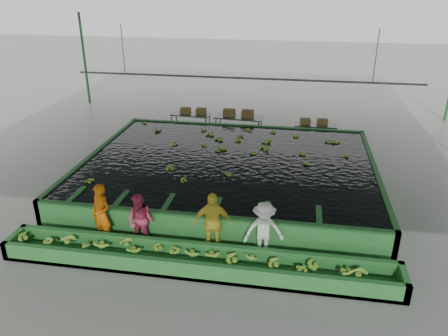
% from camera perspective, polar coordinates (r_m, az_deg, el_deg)
% --- Properties ---
extents(ground, '(80.00, 80.00, 0.00)m').
position_cam_1_polar(ground, '(14.25, -0.35, -4.48)').
color(ground, gray).
rests_on(ground, ground).
extents(shed_roof, '(20.00, 22.00, 0.04)m').
position_cam_1_polar(shed_roof, '(12.68, -0.40, 15.86)').
color(shed_roof, gray).
rests_on(shed_roof, shed_posts).
extents(shed_posts, '(20.00, 22.00, 5.00)m').
position_cam_1_polar(shed_posts, '(13.25, -0.37, 5.09)').
color(shed_posts, '#296431').
rests_on(shed_posts, ground).
extents(flotation_tank, '(10.00, 8.00, 0.90)m').
position_cam_1_polar(flotation_tank, '(15.38, 0.64, -0.40)').
color(flotation_tank, '#266A2B').
rests_on(flotation_tank, ground).
extents(tank_water, '(9.70, 7.70, 0.00)m').
position_cam_1_polar(tank_water, '(15.22, 0.65, 0.97)').
color(tank_water, black).
rests_on(tank_water, flotation_tank).
extents(sorting_trough, '(10.00, 1.00, 0.50)m').
position_cam_1_polar(sorting_trough, '(11.12, -3.70, -11.99)').
color(sorting_trough, '#266A2B').
rests_on(sorting_trough, ground).
extents(cableway_rail, '(0.08, 0.08, 14.00)m').
position_cam_1_polar(cableway_rail, '(17.89, 2.52, 11.65)').
color(cableway_rail, '#59605B').
rests_on(cableway_rail, shed_roof).
extents(rail_hanger_left, '(0.04, 0.04, 2.00)m').
position_cam_1_polar(rail_hanger_left, '(19.00, -13.08, 14.86)').
color(rail_hanger_left, '#59605B').
rests_on(rail_hanger_left, shed_roof).
extents(rail_hanger_right, '(0.04, 0.04, 2.00)m').
position_cam_1_polar(rail_hanger_right, '(17.79, 19.24, 13.61)').
color(rail_hanger_right, '#59605B').
rests_on(rail_hanger_right, shed_roof).
extents(worker_a, '(0.74, 0.62, 1.71)m').
position_cam_1_polar(worker_a, '(12.29, -15.72, -5.81)').
color(worker_a, '#C95B0A').
rests_on(worker_a, ground).
extents(worker_b, '(0.81, 0.67, 1.52)m').
position_cam_1_polar(worker_b, '(11.93, -10.85, -6.78)').
color(worker_b, '#B5304F').
rests_on(worker_b, ground).
extents(worker_c, '(1.10, 0.64, 1.75)m').
position_cam_1_polar(worker_c, '(11.38, -1.59, -7.25)').
color(worker_c, yellow).
rests_on(worker_c, ground).
extents(worker_d, '(1.15, 0.83, 1.60)m').
position_cam_1_polar(worker_d, '(11.26, 5.21, -8.17)').
color(worker_d, silver).
rests_on(worker_d, ground).
extents(packing_table_left, '(1.89, 0.85, 0.84)m').
position_cam_1_polar(packing_table_left, '(20.80, -4.35, 5.97)').
color(packing_table_left, '#59605B').
rests_on(packing_table_left, ground).
extents(packing_table_mid, '(2.21, 1.02, 0.98)m').
position_cam_1_polar(packing_table_mid, '(19.89, 1.94, 5.40)').
color(packing_table_mid, '#59605B').
rests_on(packing_table_mid, ground).
extents(packing_table_right, '(1.83, 0.77, 0.83)m').
position_cam_1_polar(packing_table_right, '(19.66, 11.75, 4.45)').
color(packing_table_right, '#59605B').
rests_on(packing_table_right, ground).
extents(box_stack_left, '(1.23, 0.39, 0.26)m').
position_cam_1_polar(box_stack_left, '(20.72, -4.02, 7.12)').
color(box_stack_left, brown).
rests_on(box_stack_left, packing_table_left).
extents(box_stack_mid, '(1.38, 0.40, 0.30)m').
position_cam_1_polar(box_stack_mid, '(19.77, 1.89, 6.77)').
color(box_stack_mid, brown).
rests_on(box_stack_mid, packing_table_mid).
extents(box_stack_right, '(1.19, 0.37, 0.25)m').
position_cam_1_polar(box_stack_right, '(19.48, 11.62, 5.57)').
color(box_stack_right, brown).
rests_on(box_stack_right, packing_table_right).
extents(floating_bananas, '(9.30, 6.34, 0.13)m').
position_cam_1_polar(floating_bananas, '(15.95, 1.11, 2.07)').
color(floating_bananas, '#76AF2E').
rests_on(floating_bananas, tank_water).
extents(trough_bananas, '(9.60, 0.64, 0.13)m').
position_cam_1_polar(trough_bananas, '(11.03, -3.72, -11.35)').
color(trough_bananas, '#76AF2E').
rests_on(trough_bananas, sorting_trough).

